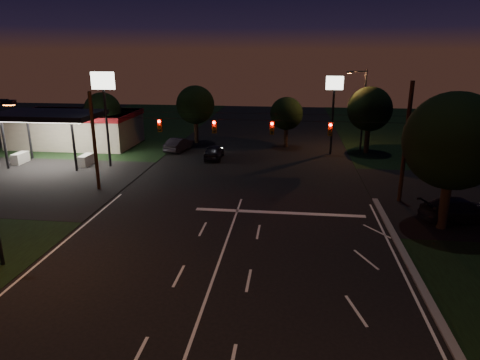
% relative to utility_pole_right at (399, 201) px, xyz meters
% --- Properties ---
extents(ground, '(140.00, 140.00, 0.00)m').
position_rel_utility_pole_right_xyz_m(ground, '(-12.00, -15.00, 0.00)').
color(ground, black).
rests_on(ground, ground).
extents(cross_street_left, '(20.00, 16.00, 0.02)m').
position_rel_utility_pole_right_xyz_m(cross_street_left, '(-32.00, 1.00, 0.00)').
color(cross_street_left, black).
rests_on(cross_street_left, ground).
extents(stop_bar, '(12.00, 0.50, 0.01)m').
position_rel_utility_pole_right_xyz_m(stop_bar, '(-9.00, -3.50, 0.01)').
color(stop_bar, silver).
rests_on(stop_bar, ground).
extents(utility_pole_right, '(0.30, 0.30, 9.00)m').
position_rel_utility_pole_right_xyz_m(utility_pole_right, '(0.00, 0.00, 0.00)').
color(utility_pole_right, black).
rests_on(utility_pole_right, ground).
extents(utility_pole_left, '(0.28, 0.28, 8.00)m').
position_rel_utility_pole_right_xyz_m(utility_pole_left, '(-24.00, 0.00, 0.00)').
color(utility_pole_left, black).
rests_on(utility_pole_left, ground).
extents(signal_span, '(24.00, 0.40, 1.56)m').
position_rel_utility_pole_right_xyz_m(signal_span, '(-12.00, -0.04, 5.50)').
color(signal_span, black).
rests_on(signal_span, ground).
extents(gas_station, '(14.20, 16.10, 5.25)m').
position_rel_utility_pole_right_xyz_m(gas_station, '(-33.86, 15.39, 2.38)').
color(gas_station, gray).
rests_on(gas_station, ground).
extents(pole_sign_left_near, '(2.20, 0.30, 9.10)m').
position_rel_utility_pole_right_xyz_m(pole_sign_left_near, '(-26.00, 7.00, 6.98)').
color(pole_sign_left_near, black).
rests_on(pole_sign_left_near, ground).
extents(pole_sign_right, '(1.80, 0.30, 8.40)m').
position_rel_utility_pole_right_xyz_m(pole_sign_right, '(-4.00, 15.00, 6.24)').
color(pole_sign_right, black).
rests_on(pole_sign_right, ground).
extents(street_light_right_far, '(2.20, 0.35, 9.00)m').
position_rel_utility_pole_right_xyz_m(street_light_right_far, '(-0.76, 17.00, 5.24)').
color(street_light_right_far, black).
rests_on(street_light_right_far, ground).
extents(tree_right_near, '(6.00, 6.00, 8.76)m').
position_rel_utility_pole_right_xyz_m(tree_right_near, '(1.53, -4.83, 5.68)').
color(tree_right_near, black).
rests_on(tree_right_near, ground).
extents(tree_far_a, '(4.20, 4.20, 6.42)m').
position_rel_utility_pole_right_xyz_m(tree_far_a, '(-29.98, 15.12, 4.26)').
color(tree_far_a, black).
rests_on(tree_far_a, ground).
extents(tree_far_b, '(4.60, 4.60, 6.98)m').
position_rel_utility_pole_right_xyz_m(tree_far_b, '(-19.98, 19.13, 4.61)').
color(tree_far_b, black).
rests_on(tree_far_b, ground).
extents(tree_far_c, '(3.80, 3.80, 5.86)m').
position_rel_utility_pole_right_xyz_m(tree_far_c, '(-8.98, 18.10, 3.90)').
color(tree_far_c, black).
rests_on(tree_far_c, ground).
extents(tree_far_d, '(4.80, 4.80, 7.30)m').
position_rel_utility_pole_right_xyz_m(tree_far_d, '(0.02, 16.13, 4.83)').
color(tree_far_d, black).
rests_on(tree_far_d, ground).
extents(tree_far_e, '(4.00, 4.00, 6.18)m').
position_rel_utility_pole_right_xyz_m(tree_far_e, '(8.02, 14.11, 4.11)').
color(tree_far_e, black).
rests_on(tree_far_e, ground).
extents(car_oncoming_a, '(1.88, 4.40, 1.48)m').
position_rel_utility_pole_right_xyz_m(car_oncoming_a, '(-16.40, 11.31, 0.74)').
color(car_oncoming_a, black).
rests_on(car_oncoming_a, ground).
extents(car_oncoming_b, '(2.56, 4.84, 1.51)m').
position_rel_utility_pole_right_xyz_m(car_oncoming_b, '(-21.00, 14.44, 0.76)').
color(car_oncoming_b, black).
rests_on(car_oncoming_b, ground).
extents(car_cross, '(5.86, 3.69, 1.58)m').
position_rel_utility_pole_right_xyz_m(car_cross, '(3.11, -3.53, 0.79)').
color(car_cross, black).
rests_on(car_cross, ground).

